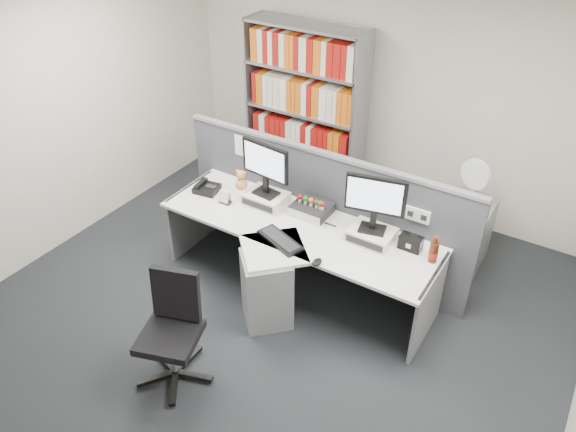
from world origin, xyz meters
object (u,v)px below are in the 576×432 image
Objects in this scene: filing_cabinet at (462,235)px; desk at (285,261)px; cola_bottle at (434,252)px; speaker at (411,243)px; shelving_unit at (305,114)px; monitor_right at (375,200)px; office_chair at (173,326)px; keyboard at (280,240)px; desk_calendar at (225,198)px; mouse at (317,262)px; monitor_left at (265,165)px; desktop_pc at (312,209)px; desk_fan at (475,177)px; desk_phone at (206,188)px.

desk is at bearing -130.61° from filing_cabinet.
speaker is at bearing 164.93° from cola_bottle.
filing_cabinet is (2.10, -0.45, -0.63)m from shelving_unit.
office_chair is (-0.93, -1.55, -0.64)m from monitor_right.
office_chair reaches higher than keyboard.
desk is 5.34× the size of keyboard.
desk_calendar reaches higher than speaker.
desk_calendar is (-1.20, 0.34, 0.03)m from mouse.
monitor_left is at bearing 139.72° from desk.
cola_bottle is (1.20, -0.08, 0.05)m from desktop_pc.
monitor_left is at bearing -177.87° from speaker.
mouse is at bearing 54.90° from office_chair.
monitor_left reaches higher than filing_cabinet.
monitor_right is at bearing 58.90° from office_chair.
keyboard is at bearing -145.60° from monitor_right.
desk_fan reaches higher than cola_bottle.
desk_calendar reaches higher than desk.
cola_bottle is at bearing -0.18° from monitor_left.
keyboard is (-0.01, -0.52, -0.03)m from desktop_pc.
desktop_pc reaches higher than keyboard.
filing_cabinet is 2.97m from office_chair.
keyboard is 1.11m from desk_phone.
keyboard is 1.92× the size of desk_phone.
speaker is 1.08m from filing_cabinet.
shelving_unit reaches higher than cola_bottle.
speaker reaches higher than desk.
monitor_right is 4.65× the size of mouse.
filing_cabinet is at bearing 59.89° from office_chair.
monitor_right is at bearing 30.67° from desk.
keyboard is at bearing 166.63° from mouse.
monitor_left is 2.09m from filing_cabinet.
monitor_left is 1.04× the size of desk_fan.
desktop_pc is 0.17× the size of shelving_unit.
monitor_left reaches higher than desk_fan.
mouse is at bearing -145.31° from cola_bottle.
mouse is 0.45× the size of cola_bottle.
monitor_right reaches higher than cola_bottle.
desk_fan is at bearing 49.39° from desk.
mouse is 1.25m from office_chair.
desk_fan reaches higher than desktop_pc.
cola_bottle is (1.20, 0.38, 0.36)m from desk.
monitor_left is at bearing -170.39° from desktop_pc.
monitor_left is at bearing 12.99° from desk_phone.
monitor_right is 1.04× the size of desk_fan.
monitor_left is 2.69× the size of speaker.
monitor_right is 2.14m from shelving_unit.
desk_calendar reaches higher than desk_phone.
keyboard is at bearing -94.89° from desk.
desk_fan is at bearing 31.58° from monitor_left.
mouse is (0.87, -0.55, -0.39)m from monitor_left.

